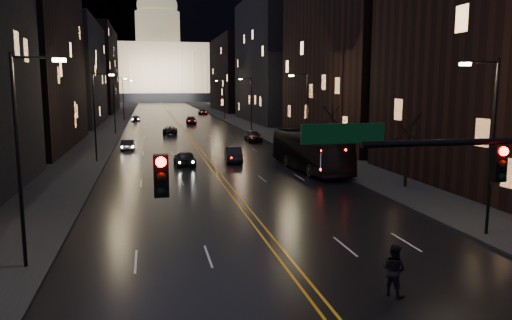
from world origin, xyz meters
TOP-DOWN VIEW (x-y plane):
  - road at (0.00, 130.00)m, footprint 20.00×320.00m
  - sidewalk_left at (-14.00, 130.00)m, footprint 8.00×320.00m
  - sidewalk_right at (14.00, 130.00)m, footprint 8.00×320.00m
  - center_line at (0.00, 130.00)m, footprint 0.62×320.00m
  - building_left_mid at (-21.00, 54.00)m, footprint 12.00×30.00m
  - building_left_far at (-21.00, 92.00)m, footprint 12.00×34.00m
  - building_left_dist at (-21.00, 140.00)m, footprint 12.00×40.00m
  - building_right_mid at (21.00, 92.00)m, footprint 12.00×34.00m
  - building_right_dist at (21.00, 140.00)m, footprint 12.00×40.00m
  - mountain_ridge at (40.00, 380.00)m, footprint 520.00×60.00m
  - capitol at (0.00, 250.00)m, footprint 90.00×50.00m
  - streetlamp_right_near at (10.81, 10.00)m, footprint 2.13×0.25m
  - streetlamp_left_near at (-10.81, 10.00)m, footprint 2.13×0.25m
  - streetlamp_right_mid at (10.81, 40.00)m, footprint 2.13×0.25m
  - streetlamp_left_mid at (-10.81, 40.00)m, footprint 2.13×0.25m
  - streetlamp_right_far at (10.81, 70.00)m, footprint 2.13×0.25m
  - streetlamp_left_far at (-10.81, 70.00)m, footprint 2.13×0.25m
  - streetlamp_right_dist at (10.81, 100.00)m, footprint 2.13×0.25m
  - streetlamp_left_dist at (-10.81, 100.00)m, footprint 2.13×0.25m
  - tree_right_mid at (13.00, 22.00)m, footprint 2.40×2.40m
  - tree_right_far at (13.00, 38.00)m, footprint 2.40×2.40m
  - bus at (8.50, 31.27)m, footprint 3.89×12.91m
  - oncoming_car_a at (-2.50, 35.93)m, footprint 2.09×4.56m
  - oncoming_car_b at (-8.26, 48.98)m, footprint 1.55×4.09m
  - oncoming_car_c at (-2.50, 68.32)m, footprint 2.58×4.92m
  - oncoming_car_d at (-8.50, 97.65)m, footprint 1.99×4.57m
  - receding_car_a at (2.51, 37.55)m, footprint 1.98×4.66m
  - receding_car_b at (8.21, 55.17)m, footprint 1.93×4.76m
  - receding_car_c at (2.52, 88.57)m, footprint 2.21×5.05m
  - receding_car_d at (8.37, 121.37)m, footprint 2.25×4.84m
  - pedestrian_b at (2.89, 4.37)m, footprint 0.96×1.08m

SIDE VIEW (x-z plane):
  - road at x=0.00m, z-range 0.00..0.02m
  - center_line at x=0.00m, z-range 0.02..0.03m
  - sidewalk_left at x=-14.00m, z-range 0.00..0.16m
  - sidewalk_right at x=14.00m, z-range 0.00..0.16m
  - oncoming_car_d at x=-8.50m, z-range 0.00..1.31m
  - oncoming_car_c at x=-2.50m, z-range 0.00..1.32m
  - oncoming_car_b at x=-8.26m, z-range 0.00..1.33m
  - receding_car_d at x=8.37m, z-range 0.00..1.34m
  - receding_car_c at x=2.52m, z-range 0.00..1.44m
  - receding_car_a at x=2.51m, z-range 0.00..1.50m
  - oncoming_car_a at x=-2.50m, z-range 0.00..1.52m
  - receding_car_b at x=8.21m, z-range 0.00..1.62m
  - pedestrian_b at x=2.89m, z-range 0.00..1.95m
  - bus at x=8.50m, z-range 0.00..3.54m
  - tree_right_mid at x=13.00m, z-range 1.20..7.85m
  - tree_right_far at x=13.00m, z-range 1.20..7.85m
  - streetlamp_right_near at x=10.81m, z-range 0.58..9.58m
  - streetlamp_left_near at x=-10.81m, z-range 0.58..9.58m
  - streetlamp_right_mid at x=10.81m, z-range 0.58..9.58m
  - streetlamp_left_mid at x=-10.81m, z-range 0.58..9.58m
  - streetlamp_right_far at x=10.81m, z-range 0.58..9.58m
  - streetlamp_left_far at x=-10.81m, z-range 0.58..9.58m
  - streetlamp_right_dist at x=10.81m, z-range 0.58..9.58m
  - streetlamp_left_dist at x=-10.81m, z-range 0.58..9.58m
  - building_left_far at x=-21.00m, z-range 0.00..20.00m
  - building_right_dist at x=21.00m, z-range 0.00..22.00m
  - building_left_dist at x=-21.00m, z-range 0.00..24.00m
  - building_right_mid at x=21.00m, z-range 0.00..26.00m
  - building_left_mid at x=-21.00m, z-range 0.00..28.00m
  - capitol at x=0.00m, z-range -12.10..46.40m
  - mountain_ridge at x=40.00m, z-range 0.00..130.00m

